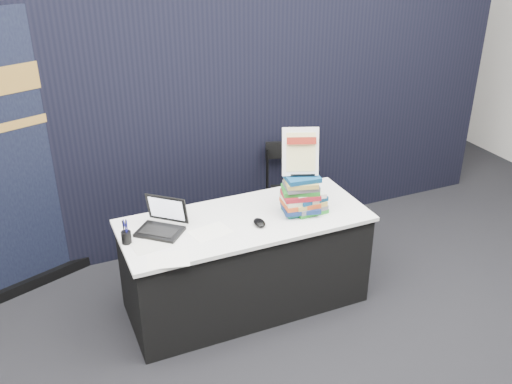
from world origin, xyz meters
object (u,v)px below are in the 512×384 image
object	(u,v)px
pullup_banner	(25,174)
laptop	(158,223)
display_table	(246,262)
info_sign	(300,152)
book_stack_tall	(301,194)
stacking_chair	(294,189)
book_stack_short	(309,202)

from	to	relation	value
pullup_banner	laptop	bearing A→B (deg)	-67.42
display_table	info_sign	world-z (taller)	info_sign
display_table	info_sign	distance (m)	0.94
laptop	info_sign	size ratio (longest dim) A/B	1.16
book_stack_tall	info_sign	distance (m)	0.32
info_sign	stacking_chair	bearing A→B (deg)	86.01
laptop	stacking_chair	world-z (taller)	laptop
laptop	book_stack_tall	size ratio (longest dim) A/B	1.36
book_stack_tall	book_stack_short	size ratio (longest dim) A/B	1.26
stacking_chair	book_stack_short	bearing A→B (deg)	-92.42
info_sign	stacking_chair	world-z (taller)	info_sign
book_stack_short	pullup_banner	distance (m)	2.14
pullup_banner	stacking_chair	bearing A→B (deg)	-25.71
info_sign	book_stack_tall	bearing A→B (deg)	-68.46
display_table	book_stack_tall	world-z (taller)	book_stack_tall
stacking_chair	display_table	bearing A→B (deg)	-118.90
display_table	pullup_banner	world-z (taller)	pullup_banner
stacking_chair	book_stack_tall	bearing A→B (deg)	-96.57
book_stack_tall	info_sign	world-z (taller)	info_sign
display_table	book_stack_short	bearing A→B (deg)	-10.81
laptop	info_sign	world-z (taller)	info_sign
display_table	book_stack_short	world-z (taller)	book_stack_short
display_table	info_sign	size ratio (longest dim) A/B	5.10
laptop	book_stack_short	world-z (taller)	laptop
display_table	book_stack_tall	xyz separation A→B (m)	(0.41, -0.08, 0.52)
display_table	laptop	bearing A→B (deg)	171.78
book_stack_tall	pullup_banner	bearing A→B (deg)	150.47
book_stack_short	laptop	bearing A→B (deg)	170.65
display_table	pullup_banner	size ratio (longest dim) A/B	0.83
book_stack_tall	book_stack_short	bearing A→B (deg)	-11.41
display_table	pullup_banner	distance (m)	1.79
display_table	laptop	xyz separation A→B (m)	(-0.62, 0.09, 0.43)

